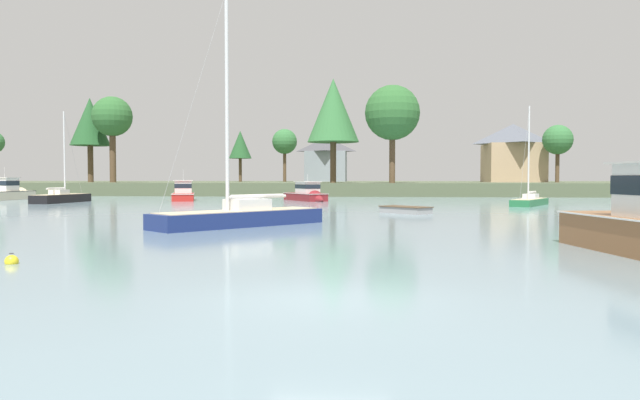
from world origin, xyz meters
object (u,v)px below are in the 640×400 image
at_px(cruiser_red, 184,196).
at_px(cruiser_cream, 10,195).
at_px(dinghy_skyblue, 580,216).
at_px(mooring_buoy_red, 69,199).
at_px(sailboat_green, 530,203).
at_px(cruiser_maroon, 308,196).
at_px(mooring_buoy_yellow, 12,261).
at_px(sailboat_navy, 240,221).
at_px(dinghy_grey, 405,211).
at_px(sailboat_black, 61,200).
at_px(cruiser_white, 640,199).
at_px(mooring_buoy_white, 591,214).

distance_m(cruiser_red, cruiser_cream, 19.49).
height_order(dinghy_skyblue, mooring_buoy_red, mooring_buoy_red).
height_order(dinghy_skyblue, cruiser_cream, cruiser_cream).
bearing_deg(sailboat_green, dinghy_skyblue, -94.04).
distance_m(cruiser_maroon, cruiser_cream, 32.84).
bearing_deg(sailboat_green, mooring_buoy_yellow, -122.55).
bearing_deg(cruiser_red, sailboat_navy, -67.14).
bearing_deg(cruiser_maroon, dinghy_grey, -66.70).
distance_m(cruiser_maroon, sailboat_navy, 31.66).
bearing_deg(sailboat_black, sailboat_navy, -47.32).
bearing_deg(mooring_buoy_yellow, cruiser_maroon, 85.97).
bearing_deg(cruiser_maroon, cruiser_red, 177.85).
distance_m(dinghy_skyblue, cruiser_white, 24.65).
xyz_separation_m(sailboat_navy, mooring_buoy_yellow, (-3.35, -12.95, -0.19)).
height_order(sailboat_black, cruiser_red, sailboat_black).
bearing_deg(mooring_buoy_white, cruiser_red, 147.57).
xyz_separation_m(cruiser_white, mooring_buoy_white, (-10.90, -18.34, -0.35)).
bearing_deg(sailboat_black, cruiser_maroon, 15.89).
relative_size(dinghy_grey, mooring_buoy_white, 8.16).
bearing_deg(dinghy_skyblue, dinghy_grey, 161.12).
relative_size(sailboat_green, cruiser_white, 1.31).
relative_size(cruiser_white, mooring_buoy_red, 12.93).
bearing_deg(sailboat_navy, mooring_buoy_white, 27.62).
relative_size(dinghy_grey, cruiser_white, 0.54).
bearing_deg(dinghy_skyblue, cruiser_cream, 154.64).
height_order(dinghy_grey, mooring_buoy_white, dinghy_grey).
bearing_deg(cruiser_cream, mooring_buoy_white, -22.07).
distance_m(cruiser_cream, mooring_buoy_red, 6.91).
relative_size(sailboat_black, cruiser_cream, 1.16).
xyz_separation_m(sailboat_navy, cruiser_cream, (-33.04, 32.28, 0.26)).
distance_m(sailboat_navy, cruiser_white, 42.60).
height_order(sailboat_navy, dinghy_skyblue, sailboat_navy).
relative_size(cruiser_red, cruiser_white, 1.11).
relative_size(sailboat_black, mooring_buoy_white, 20.86).
relative_size(cruiser_maroon, dinghy_grey, 2.04).
relative_size(sailboat_black, sailboat_green, 1.06).
height_order(cruiser_cream, sailboat_green, sailboat_green).
distance_m(sailboat_navy, mooring_buoy_white, 22.94).
distance_m(sailboat_navy, dinghy_grey, 14.13).
relative_size(cruiser_maroon, cruiser_cream, 0.93).
height_order(cruiser_red, mooring_buoy_yellow, cruiser_red).
bearing_deg(cruiser_white, mooring_buoy_yellow, -129.51).
distance_m(cruiser_cream, mooring_buoy_yellow, 54.11).
relative_size(dinghy_grey, mooring_buoy_yellow, 8.82).
relative_size(sailboat_navy, sailboat_green, 1.33).
bearing_deg(mooring_buoy_white, sailboat_black, 161.57).
bearing_deg(cruiser_white, cruiser_red, 175.94).
height_order(cruiser_maroon, cruiser_white, cruiser_white).
height_order(cruiser_red, dinghy_skyblue, cruiser_red).
bearing_deg(sailboat_black, dinghy_grey, -23.65).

